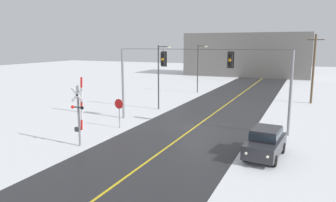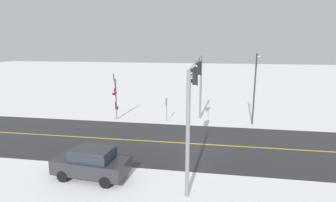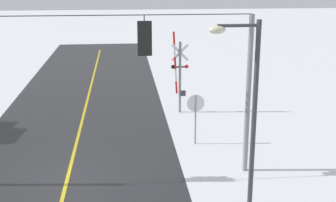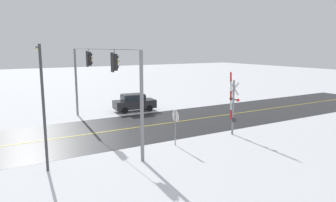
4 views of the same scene
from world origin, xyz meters
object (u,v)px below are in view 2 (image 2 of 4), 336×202
stop_sign (166,104)px  parked_car_charcoal (92,162)px  railroad_crossing (115,97)px  streetlamp_near (255,83)px

stop_sign → parked_car_charcoal: stop_sign is taller
railroad_crossing → streetlamp_near: (-0.23, 13.00, 1.65)m
railroad_crossing → stop_sign: bearing=91.4°
parked_car_charcoal → streetlamp_near: 15.79m
streetlamp_near → parked_car_charcoal: bearing=-41.5°
railroad_crossing → parked_car_charcoal: 11.79m
stop_sign → railroad_crossing: bearing=-88.6°
stop_sign → railroad_crossing: size_ratio=0.52×
parked_car_charcoal → streetlamp_near: (-11.62, 10.27, 2.96)m
stop_sign → railroad_crossing: 5.03m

